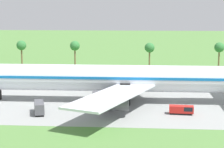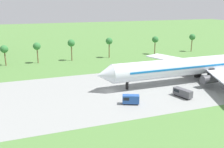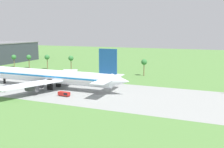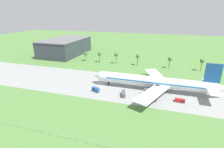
# 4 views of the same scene
# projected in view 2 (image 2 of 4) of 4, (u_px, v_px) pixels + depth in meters

# --- Properties ---
(ground_plane) EXTENTS (600.00, 600.00, 0.00)m
(ground_plane) POSITION_uv_depth(u_px,v_px,m) (109.00, 91.00, 82.62)
(ground_plane) COLOR #517F3D
(taxiway_strip) EXTENTS (320.00, 44.00, 0.02)m
(taxiway_strip) POSITION_uv_depth(u_px,v_px,m) (109.00, 91.00, 82.62)
(taxiway_strip) COLOR gray
(taxiway_strip) RESTS_ON ground_plane
(jet_airliner) EXTENTS (80.58, 58.45, 20.04)m
(jet_airliner) POSITION_uv_depth(u_px,v_px,m) (202.00, 65.00, 92.59)
(jet_airliner) COLOR silver
(jet_airliner) RESTS_ON ground_plane
(baggage_tug) EXTENTS (3.64, 6.48, 2.60)m
(baggage_tug) POSITION_uv_depth(u_px,v_px,m) (182.00, 93.00, 77.10)
(baggage_tug) COLOR black
(baggage_tug) RESTS_ON ground_plane
(catering_van) EXTENTS (5.18, 3.69, 2.78)m
(catering_van) POSITION_uv_depth(u_px,v_px,m) (130.00, 99.00, 71.49)
(catering_van) COLOR black
(catering_van) RESTS_ON ground_plane
(palm_tree_row) EXTENTS (106.83, 3.60, 10.75)m
(palm_tree_row) POSITION_uv_depth(u_px,v_px,m) (101.00, 43.00, 129.16)
(palm_tree_row) COLOR brown
(palm_tree_row) RESTS_ON ground_plane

